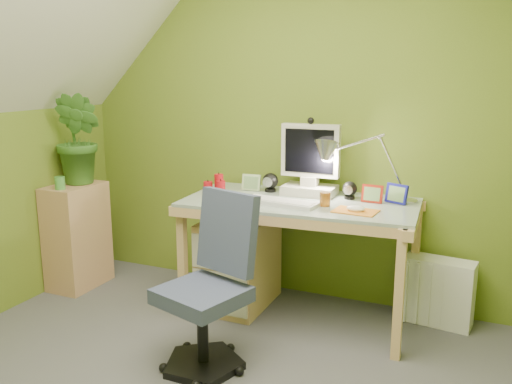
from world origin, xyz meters
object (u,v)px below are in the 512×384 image
at_px(task_chair, 202,295).
at_px(monitor, 311,152).
at_px(radiator, 438,292).
at_px(potted_plant, 79,139).
at_px(desk, 300,259).
at_px(side_ledge, 77,236).
at_px(desk_lamp, 381,152).

bearing_deg(task_chair, monitor, 92.67).
height_order(monitor, radiator, monitor).
xyz_separation_m(potted_plant, radiator, (2.45, 0.36, -0.88)).
xyz_separation_m(desk, potted_plant, (-1.61, -0.13, 0.70)).
xyz_separation_m(side_ledge, task_chair, (1.40, -0.65, 0.04)).
relative_size(desk, desk_lamp, 2.35).
distance_m(monitor, radiator, 1.19).
relative_size(monitor, desk_lamp, 0.92).
bearing_deg(desk_lamp, monitor, 167.96).
height_order(task_chair, radiator, task_chair).
distance_m(monitor, potted_plant, 1.64).
distance_m(side_ledge, radiator, 2.53).
height_order(desk_lamp, task_chair, desk_lamp).
relative_size(desk_lamp, potted_plant, 0.93).
bearing_deg(potted_plant, monitor, 10.73).
xyz_separation_m(monitor, side_ledge, (-1.65, -0.36, -0.67)).
bearing_deg(side_ledge, desk, 6.07).
height_order(desk_lamp, side_ledge, desk_lamp).
height_order(desk_lamp, potted_plant, potted_plant).
relative_size(desk, side_ledge, 1.88).
distance_m(desk, monitor, 0.69).
bearing_deg(task_chair, radiator, 60.86).
relative_size(monitor, side_ledge, 0.74).
distance_m(desk, side_ledge, 1.66).
bearing_deg(monitor, desk_lamp, -1.38).
bearing_deg(task_chair, desk_lamp, 71.82).
xyz_separation_m(task_chair, radiator, (1.09, 1.05, -0.21)).
height_order(potted_plant, task_chair, potted_plant).
distance_m(task_chair, radiator, 1.53).
bearing_deg(desk, desk_lamp, 18.33).
bearing_deg(potted_plant, task_chair, -27.13).
bearing_deg(side_ledge, task_chair, -24.80).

